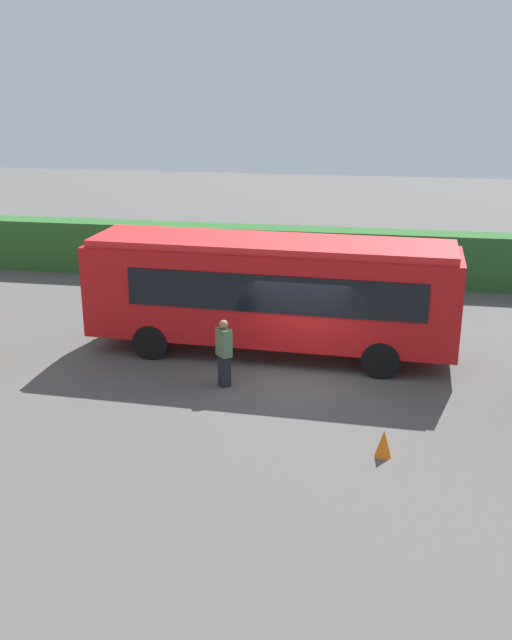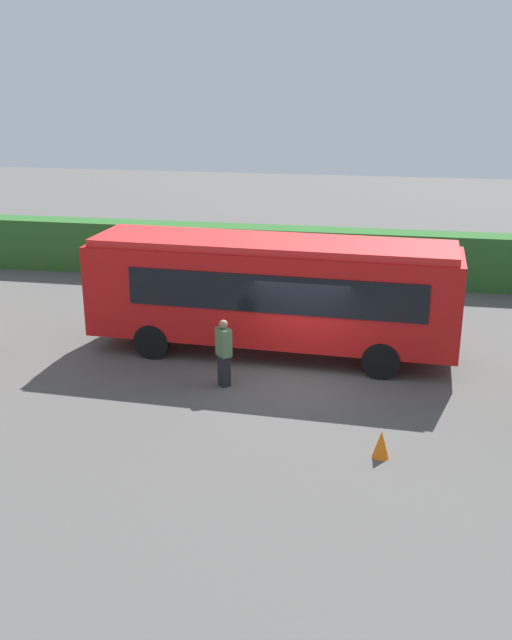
# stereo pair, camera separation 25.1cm
# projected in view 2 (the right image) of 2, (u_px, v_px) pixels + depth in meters

# --- Properties ---
(ground_plane) EXTENTS (80.59, 80.59, 0.00)m
(ground_plane) POSITION_uv_depth(u_px,v_px,m) (299.00, 377.00, 19.24)
(ground_plane) COLOR #514F4C
(bus_red) EXTENTS (10.47, 2.87, 3.31)m
(bus_red) POSITION_uv_depth(u_px,v_px,m) (271.00, 290.00, 20.29)
(bus_red) COLOR red
(bus_red) RESTS_ON ground_plane
(person_left) EXTENTS (0.48, 0.50, 1.79)m
(person_left) POSITION_uv_depth(u_px,v_px,m) (224.00, 351.00, 18.42)
(person_left) COLOR black
(person_left) RESTS_ON ground_plane
(person_center) EXTENTS (0.31, 0.43, 1.70)m
(person_center) POSITION_uv_depth(u_px,v_px,m) (267.00, 296.00, 23.13)
(person_center) COLOR olive
(person_center) RESTS_ON ground_plane
(hedge_row) EXTENTS (52.30, 1.17, 2.02)m
(hedge_row) POSITION_uv_depth(u_px,v_px,m) (332.00, 256.00, 27.76)
(hedge_row) COLOR #285F27
(hedge_row) RESTS_ON ground_plane
(traffic_cone) EXTENTS (0.36, 0.36, 0.60)m
(traffic_cone) POSITION_uv_depth(u_px,v_px,m) (381.00, 444.00, 15.14)
(traffic_cone) COLOR orange
(traffic_cone) RESTS_ON ground_plane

